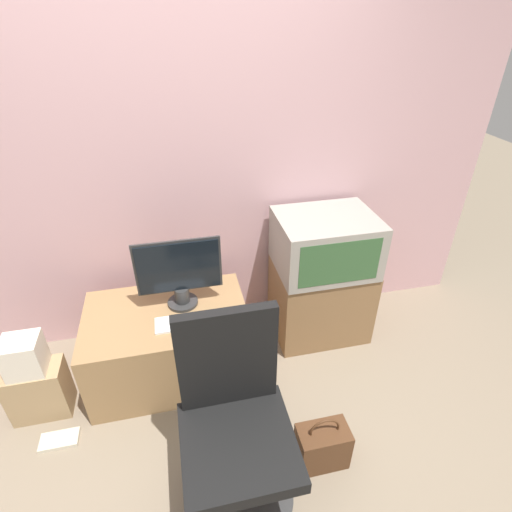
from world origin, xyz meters
name	(u,v)px	position (x,y,z in m)	size (l,w,h in m)	color
ground_plane	(209,489)	(0.00, 0.00, 0.00)	(12.00, 12.00, 0.00)	#7F705B
wall_back	(169,157)	(0.00, 1.32, 1.30)	(4.40, 0.05, 2.60)	#CC9EA3
desk	(170,343)	(-0.13, 0.83, 0.25)	(0.99, 0.64, 0.50)	#937047
side_stand	(320,299)	(0.95, 1.01, 0.28)	(0.65, 0.49, 0.56)	olive
main_monitor	(179,273)	(-0.02, 0.90, 0.73)	(0.51, 0.19, 0.45)	#2D2D2D
keyboard	(183,322)	(-0.03, 0.71, 0.51)	(0.33, 0.14, 0.01)	white
mouse	(224,312)	(0.21, 0.74, 0.52)	(0.07, 0.04, 0.03)	black
crt_tv	(325,243)	(0.94, 1.01, 0.75)	(0.64, 0.51, 0.38)	gray
office_chair	(235,431)	(0.15, 0.00, 0.44)	(0.53, 0.53, 1.02)	#333333
cardboard_box_lower	(39,390)	(-0.90, 0.69, 0.17)	(0.32, 0.19, 0.35)	#A3845B
cardboard_box_upper	(24,356)	(-0.90, 0.69, 0.46)	(0.20, 0.18, 0.22)	beige
handbag	(322,446)	(0.61, 0.02, 0.13)	(0.27, 0.16, 0.35)	#4C2D19
book	(59,440)	(-0.79, 0.45, 0.01)	(0.21, 0.11, 0.02)	beige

